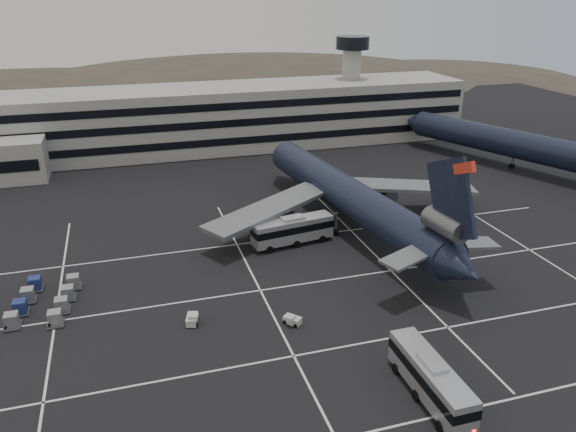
# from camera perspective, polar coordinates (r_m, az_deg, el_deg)

# --- Properties ---
(ground) EXTENTS (260.00, 260.00, 0.00)m
(ground) POSITION_cam_1_polar(r_m,az_deg,el_deg) (68.92, 2.89, -8.43)
(ground) COLOR black
(ground) RESTS_ON ground
(lane_markings) EXTENTS (90.00, 55.62, 0.01)m
(lane_markings) POSITION_cam_1_polar(r_m,az_deg,el_deg) (69.79, 3.43, -8.01)
(lane_markings) COLOR silver
(lane_markings) RESTS_ON ground
(terminal) EXTENTS (125.00, 26.00, 24.00)m
(terminal) POSITION_cam_1_polar(r_m,az_deg,el_deg) (131.01, -8.91, 9.64)
(terminal) COLOR gray
(terminal) RESTS_ON ground
(hills) EXTENTS (352.00, 180.00, 44.00)m
(hills) POSITION_cam_1_polar(r_m,az_deg,el_deg) (233.66, -7.15, 10.55)
(hills) COLOR #38332B
(hills) RESTS_ON ground
(trijet_main) EXTENTS (47.10, 57.67, 18.08)m
(trijet_main) POSITION_cam_1_polar(r_m,az_deg,el_deg) (86.53, 6.35, 1.95)
(trijet_main) COLOR black
(trijet_main) RESTS_ON ground
(trijet_far) EXTENTS (29.64, 55.16, 18.08)m
(trijet_far) POSITION_cam_1_polar(r_m,az_deg,el_deg) (124.01, 22.47, 6.77)
(trijet_far) COLOR black
(trijet_far) RESTS_ON ground
(bus_near) EXTENTS (2.99, 11.72, 4.13)m
(bus_near) POSITION_cam_1_polar(r_m,az_deg,el_deg) (54.68, 14.28, -15.59)
(bus_near) COLOR #9D9FA5
(bus_near) RESTS_ON ground
(bus_far) EXTENTS (12.51, 4.63, 4.32)m
(bus_far) POSITION_cam_1_polar(r_m,az_deg,el_deg) (81.74, 0.47, -1.35)
(bus_far) COLOR #9D9FA5
(bus_far) RESTS_ON ground
(tug_a) EXTENTS (1.78, 2.35, 1.35)m
(tug_a) POSITION_cam_1_polar(r_m,az_deg,el_deg) (64.87, -9.75, -10.29)
(tug_a) COLOR #BBBBB7
(tug_a) RESTS_ON ground
(tug_b) EXTENTS (2.17, 2.24, 1.26)m
(tug_b) POSITION_cam_1_polar(r_m,az_deg,el_deg) (63.95, 0.51, -10.50)
(tug_b) COLOR #BBBBB7
(tug_b) RESTS_ON ground
(uld_cluster) EXTENTS (8.25, 11.43, 1.72)m
(uld_cluster) POSITION_cam_1_polar(r_m,az_deg,el_deg) (72.92, -23.50, -7.85)
(uld_cluster) COLOR #2D2D30
(uld_cluster) RESTS_ON ground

